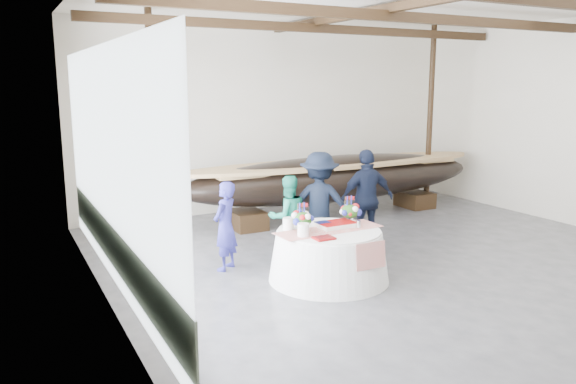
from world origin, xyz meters
TOP-DOWN VIEW (x-y plane):
  - floor at (0.00, 0.00)m, footprint 10.00×12.00m
  - wall_back at (0.00, 6.00)m, footprint 10.00×0.02m
  - wall_left at (-5.00, 0.00)m, footprint 0.02×12.00m
  - pavilion_structure at (0.00, 0.75)m, footprint 9.80×11.76m
  - open_bay at (-4.95, 1.00)m, footprint 0.03×7.00m
  - longboat_display at (0.78, 4.27)m, footprint 7.78×1.56m
  - banquet_table at (-1.69, 0.69)m, footprint 1.93×1.93m
  - tabletop_items at (-1.69, 0.80)m, footprint 1.80×0.95m
  - guest_woman_blue at (-2.96, 1.93)m, footprint 0.66×0.63m
  - guest_woman_teal at (-1.72, 2.04)m, footprint 0.77×0.62m
  - guest_man_left at (-1.10, 1.96)m, footprint 1.41×1.24m
  - guest_man_right at (-0.08, 1.92)m, footprint 1.15×0.57m

SIDE VIEW (x-z plane):
  - floor at x=0.00m, z-range -0.01..0.01m
  - banquet_table at x=-1.69m, z-range 0.00..0.82m
  - guest_woman_teal at x=-1.72m, z-range 0.00..1.50m
  - guest_woman_blue at x=-2.96m, z-range 0.00..1.51m
  - longboat_display at x=0.78m, z-range 0.20..1.66m
  - guest_man_right at x=-0.08m, z-range 0.00..1.89m
  - guest_man_left at x=-1.10m, z-range 0.00..1.90m
  - tabletop_items at x=-1.69m, z-range 0.77..1.17m
  - open_bay at x=-4.95m, z-range 0.23..3.43m
  - wall_back at x=0.00m, z-range 0.00..4.50m
  - wall_left at x=-5.00m, z-range 0.00..4.50m
  - pavilion_structure at x=0.00m, z-range 1.75..6.25m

